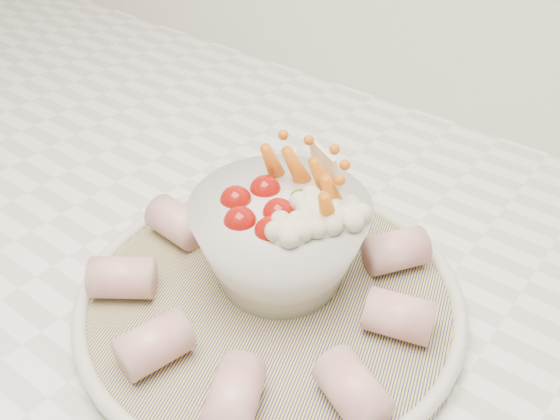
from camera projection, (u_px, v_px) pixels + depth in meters
The scene contains 3 objects.
serving_platter at pixel (270, 299), 0.50m from camera, with size 0.39×0.39×0.02m.
veggie_bowl at pixel (282, 237), 0.49m from camera, with size 0.14×0.14×0.11m.
cured_meat_rolls at pixel (270, 280), 0.49m from camera, with size 0.27×0.27×0.03m.
Camera 1 is at (0.07, 1.10, 1.30)m, focal length 40.00 mm.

